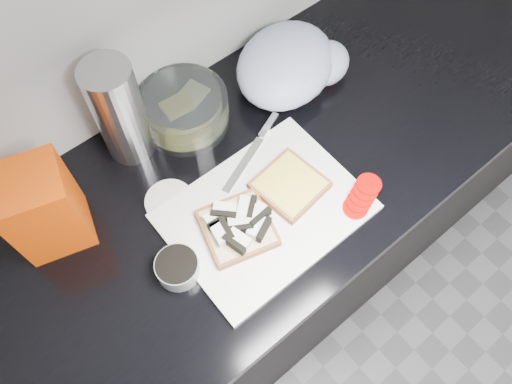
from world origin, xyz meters
TOP-DOWN VIEW (x-y plane):
  - base_cabinet at (0.00, 1.20)m, footprint 3.50×0.60m
  - countertop at (0.00, 1.20)m, footprint 3.50×0.64m
  - cutting_board at (0.03, 1.10)m, footprint 0.40×0.30m
  - bread_left at (-0.04, 1.10)m, footprint 0.17×0.17m
  - bread_right at (0.11, 1.11)m, footprint 0.15×0.15m
  - tomato_slices at (0.21, 0.99)m, footprint 0.12×0.08m
  - knife at (0.13, 1.24)m, footprint 0.22×0.10m
  - seed_tub at (-0.18, 1.11)m, footprint 0.09×0.09m
  - tub_lid at (-0.11, 1.25)m, footprint 0.13×0.13m
  - glass_bowl at (0.04, 1.40)m, footprint 0.20×0.20m
  - bread_bag at (-0.32, 1.33)m, footprint 0.16×0.15m
  - steel_canister at (-0.09, 1.42)m, footprint 0.10×0.10m
  - grocery_bag at (0.31, 1.34)m, footprint 0.34×0.31m
  - whole_tomatoes at (0.35, 1.28)m, footprint 0.12×0.07m

SIDE VIEW (x-z plane):
  - base_cabinet at x=0.00m, z-range 0.00..0.86m
  - countertop at x=0.00m, z-range 0.86..0.90m
  - tub_lid at x=-0.11m, z-range 0.90..0.91m
  - cutting_board at x=0.03m, z-range 0.90..0.91m
  - knife at x=0.13m, z-range 0.91..0.92m
  - bread_right at x=0.11m, z-range 0.91..0.93m
  - tomato_slices at x=0.21m, z-range 0.91..0.93m
  - seed_tub at x=-0.18m, z-range 0.90..0.95m
  - bread_left at x=-0.04m, z-range 0.90..0.95m
  - whole_tomatoes at x=0.35m, z-range 0.90..0.96m
  - glass_bowl at x=0.04m, z-range 0.90..0.98m
  - grocery_bag at x=0.31m, z-range 0.90..1.02m
  - bread_bag at x=-0.32m, z-range 0.90..1.10m
  - steel_canister at x=-0.09m, z-range 0.90..1.15m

